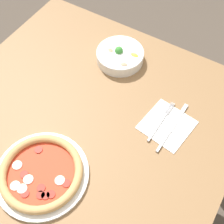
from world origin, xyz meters
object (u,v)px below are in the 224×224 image
pizza (40,172)px  fork (161,122)px  knife (171,129)px  bowl (120,55)px

pizza → fork: pizza is taller
fork → knife: same height
pizza → knife: bearing=52.2°
knife → bowl: bearing=60.8°
bowl → knife: 0.37m
pizza → knife: 0.46m
bowl → fork: bearing=-33.9°
pizza → bowl: bowl is taller
pizza → knife: pizza is taller
pizza → fork: 0.44m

